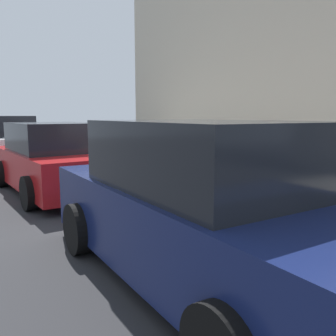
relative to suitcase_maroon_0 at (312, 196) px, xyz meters
name	(u,v)px	position (x,y,z in m)	size (l,w,h in m)	color
ground_plane	(163,195)	(3.13, 0.72, -0.48)	(40.00, 40.00, 0.00)	#28282B
sidewalk_curb	(244,180)	(3.13, -1.78, -0.41)	(18.00, 5.00, 0.14)	#ADA89E
suitcase_maroon_0	(312,196)	(0.00, 0.00, 0.00)	(0.36, 0.21, 0.97)	maroon
suitcase_navy_1	(289,194)	(0.44, -0.03, -0.04)	(0.35, 0.21, 0.91)	navy
suitcase_olive_2	(264,186)	(0.94, 0.01, 0.01)	(0.49, 0.21, 0.75)	#59601E
suitcase_black_3	(246,182)	(1.46, -0.07, -0.01)	(0.38, 0.20, 0.72)	black
suitcase_silver_4	(228,179)	(1.92, -0.05, -0.01)	(0.38, 0.25, 0.92)	#9EA0A8
suitcase_teal_5	(214,176)	(2.42, -0.11, -0.03)	(0.45, 0.27, 0.67)	#0F606B
suitcase_red_6	(196,173)	(2.93, -0.02, -0.03)	(0.43, 0.28, 0.67)	red
suitcase_maroon_7	(185,167)	(3.47, -0.13, 0.02)	(0.49, 0.25, 0.77)	maroon
fire_hydrant	(163,162)	(4.31, -0.06, 0.08)	(0.39, 0.21, 0.79)	#99999E
bollard_post	(147,158)	(4.86, 0.09, 0.12)	(0.13, 0.13, 0.92)	#333338
parked_car_navy_0	(205,207)	(-0.46, 2.58, 0.30)	(4.56, 2.20, 1.67)	#141E4C
parked_car_red_1	(54,160)	(4.78, 2.58, 0.26)	(4.26, 2.01, 1.56)	#AD1619
parked_car_white_2	(7,142)	(10.28, 2.58, 0.32)	(4.57, 2.07, 1.70)	silver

